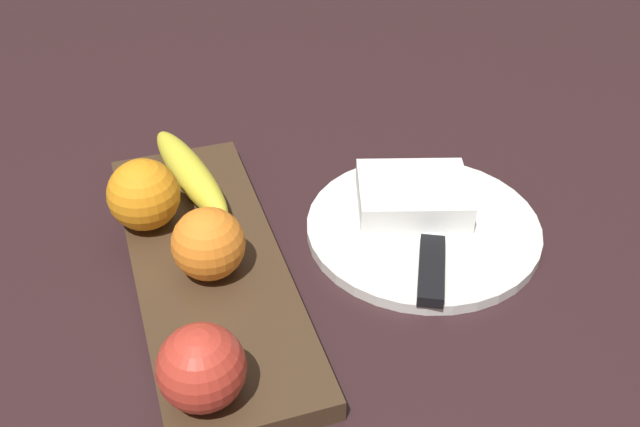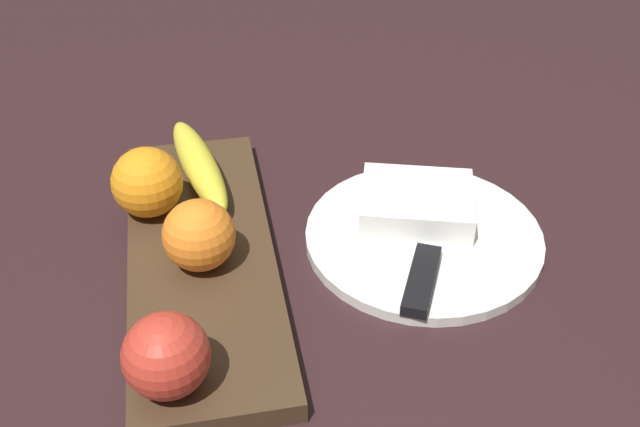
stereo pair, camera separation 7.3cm
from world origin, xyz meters
name	(u,v)px [view 1 (the left image)]	position (x,y,z in m)	size (l,w,h in m)	color
ground_plane	(226,300)	(0.00, 0.00, 0.00)	(2.40, 2.40, 0.00)	#2F1B1D
fruit_tray	(209,270)	(0.03, 0.01, 0.01)	(0.39, 0.14, 0.02)	#45311F
apple	(201,368)	(-0.12, 0.04, 0.06)	(0.07, 0.07, 0.07)	red
banana	(190,173)	(0.16, 0.00, 0.04)	(0.18, 0.03, 0.03)	yellow
orange_near_apple	(208,244)	(0.02, 0.01, 0.06)	(0.07, 0.07, 0.07)	orange
orange_near_banana	(144,195)	(0.11, 0.05, 0.06)	(0.07, 0.07, 0.07)	orange
dinner_plate	(423,228)	(0.03, -0.22, 0.01)	(0.24, 0.24, 0.01)	white
folded_napkin	(413,195)	(0.06, -0.22, 0.03)	(0.09, 0.11, 0.03)	white
knife	(432,260)	(-0.02, -0.20, 0.02)	(0.17, 0.10, 0.01)	silver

